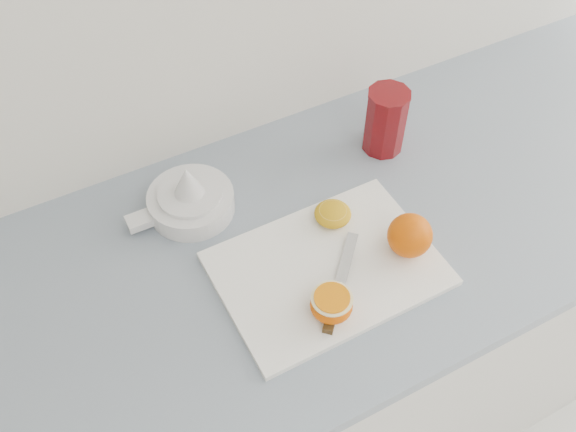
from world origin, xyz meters
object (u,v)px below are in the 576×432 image
(counter, at_px, (310,352))
(red_tumbler, at_px, (385,123))
(cutting_board, at_px, (327,269))
(half_orange, at_px, (331,304))
(citrus_juicer, at_px, (190,199))

(counter, distance_m, red_tumbler, 0.57)
(cutting_board, height_order, red_tumbler, red_tumbler)
(counter, bearing_deg, red_tumbler, 30.60)
(counter, xyz_separation_m, cutting_board, (-0.02, -0.08, 0.45))
(counter, distance_m, half_orange, 0.51)
(half_orange, relative_size, red_tumbler, 0.50)
(counter, height_order, citrus_juicer, citrus_juicer)
(counter, relative_size, red_tumbler, 17.94)
(red_tumbler, bearing_deg, counter, -149.40)
(half_orange, xyz_separation_m, red_tumbler, (0.29, 0.29, 0.03))
(counter, relative_size, citrus_juicer, 12.21)
(half_orange, distance_m, red_tumbler, 0.41)
(cutting_board, height_order, citrus_juicer, citrus_juicer)
(half_orange, bearing_deg, red_tumbler, 45.18)
(counter, relative_size, cutting_board, 6.62)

